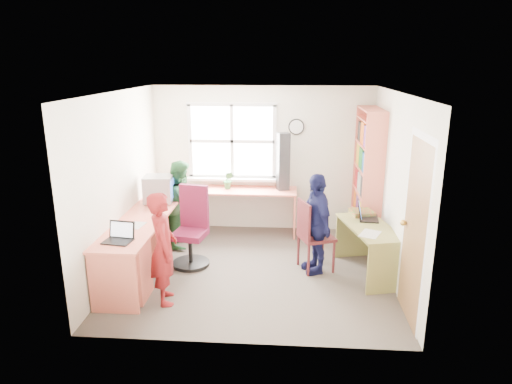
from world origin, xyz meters
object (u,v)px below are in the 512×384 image
swivel_chair (192,231)px  crt_monitor (159,189)px  bookshelf (367,180)px  person_navy (316,223)px  right_desk (369,239)px  l_desk (154,245)px  wooden_chair (311,233)px  cd_tower (283,162)px  potted_plant (228,180)px  person_green (182,203)px  laptop_right (365,215)px  laptop_left (119,237)px  person_red (163,248)px

swivel_chair → crt_monitor: (-0.57, 0.45, 0.47)m
bookshelf → person_navy: size_ratio=1.53×
crt_monitor → right_desk: bearing=-16.9°
l_desk → wooden_chair: size_ratio=2.99×
cd_tower → l_desk: bearing=-152.2°
l_desk → bookshelf: 3.35m
bookshelf → swivel_chair: 2.79m
bookshelf → wooden_chair: bearing=-129.0°
potted_plant → person_green: 0.90m
wooden_chair → laptop_right: (0.74, 0.23, 0.20)m
l_desk → swivel_chair: bearing=48.5°
laptop_right → person_navy: size_ratio=0.28×
wooden_chair → laptop_left: wooden_chair is taller
l_desk → cd_tower: bearing=46.8°
right_desk → laptop_right: 0.38m
person_green → swivel_chair: bearing=-161.7°
cd_tower → potted_plant: (-0.89, -0.04, -0.32)m
l_desk → wooden_chair: 2.10m
wooden_chair → person_navy: (0.06, -0.03, 0.15)m
right_desk → crt_monitor: 3.09m
wooden_chair → cd_tower: size_ratio=1.06×
l_desk → person_red: size_ratio=2.18×
potted_plant → cd_tower: bearing=2.3°
laptop_left → l_desk: bearing=78.5°
wooden_chair → laptop_right: size_ratio=2.61×
l_desk → person_green: 1.17m
laptop_left → crt_monitor: bearing=96.1°
l_desk → right_desk: bearing=6.3°
person_navy → right_desk: bearing=69.2°
wooden_chair → potted_plant: size_ratio=3.38×
cd_tower → person_red: size_ratio=0.69×
bookshelf → person_red: size_ratio=1.55×
right_desk → laptop_left: laptop_left is taller
swivel_chair → potted_plant: swivel_chair is taller
bookshelf → swivel_chair: bearing=-158.4°
crt_monitor → cd_tower: size_ratio=0.47×
swivel_chair → cd_tower: 1.94m
laptop_right → cd_tower: 1.70m
bookshelf → laptop_right: size_ratio=5.56×
right_desk → person_red: bearing=-173.6°
swivel_chair → person_red: 1.10m
laptop_left → person_navy: 2.52m
l_desk → wooden_chair: wooden_chair is taller
bookshelf → wooden_chair: size_ratio=2.13×
laptop_right → person_red: (-2.50, -1.22, -0.06)m
bookshelf → swivel_chair: bookshelf is taller
swivel_chair → cd_tower: (1.24, 1.30, 0.74)m
person_navy → bookshelf: bearing=125.6°
l_desk → person_red: person_red is taller
right_desk → swivel_chair: (-2.42, 0.15, -0.01)m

